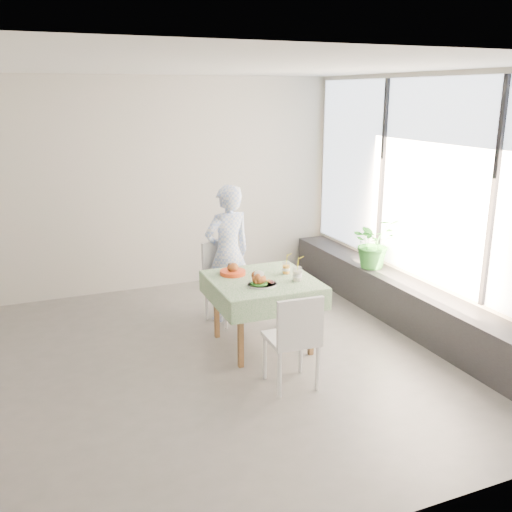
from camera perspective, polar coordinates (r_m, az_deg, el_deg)
name	(u,v)px	position (r m, az deg, el deg)	size (l,w,h in m)	color
floor	(170,370)	(5.68, -8.62, -11.20)	(6.00, 6.00, 0.00)	#5B5956
ceiling	(156,65)	(5.06, -10.00, 18.28)	(6.00, 6.00, 0.00)	white
wall_back	(117,188)	(7.61, -13.77, 6.64)	(6.00, 0.02, 2.80)	beige
wall_front	(281,333)	(2.93, 2.54, -7.72)	(6.00, 0.02, 2.80)	beige
wall_right	(432,205)	(6.55, 17.23, 4.92)	(0.02, 5.00, 2.80)	beige
window_pane	(432,182)	(6.49, 17.21, 7.07)	(0.01, 4.80, 2.18)	#D1E0F9
window_ledge	(410,306)	(6.73, 15.11, -4.81)	(0.40, 4.80, 0.50)	black
cafe_table	(262,305)	(5.94, 0.63, -4.88)	(1.06, 1.06, 0.74)	brown
chair_far	(228,297)	(6.68, -2.83, -4.08)	(0.55, 0.55, 0.93)	white
chair_near	(291,357)	(5.24, 3.56, -10.08)	(0.45, 0.45, 0.90)	white
diner	(228,253)	(6.56, -2.84, 0.25)	(0.58, 0.38, 1.60)	#96B3F1
main_dish	(261,281)	(5.63, 0.46, -2.49)	(0.31, 0.31, 0.16)	white
juice_cup_orange	(286,268)	(6.01, 3.03, -1.25)	(0.09, 0.09, 0.25)	white
juice_cup_lemonade	(297,274)	(5.79, 4.14, -1.84)	(0.10, 0.10, 0.29)	white
second_dish	(233,271)	(5.98, -2.34, -1.51)	(0.27, 0.27, 0.13)	red
potted_plant	(374,243)	(7.12, 11.70, 1.32)	(0.57, 0.49, 0.63)	#2E7D29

